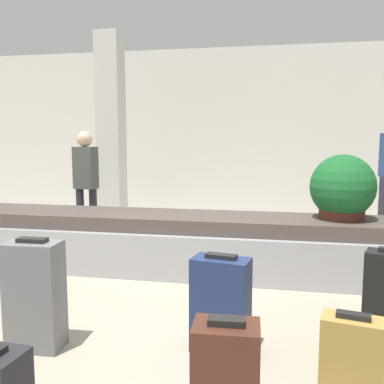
# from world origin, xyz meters

# --- Properties ---
(ground_plane) EXTENTS (18.00, 18.00, 0.00)m
(ground_plane) POSITION_xyz_m (0.00, 0.00, 0.00)
(ground_plane) COLOR #9E937F
(back_wall) EXTENTS (18.00, 0.06, 3.20)m
(back_wall) POSITION_xyz_m (0.00, 5.57, 1.60)
(back_wall) COLOR silver
(back_wall) RESTS_ON ground_plane
(carousel) EXTENTS (6.76, 0.90, 0.63)m
(carousel) POSITION_xyz_m (0.00, 1.56, 0.30)
(carousel) COLOR #9E9EA3
(carousel) RESTS_ON ground_plane
(pillar) EXTENTS (0.40, 0.40, 3.20)m
(pillar) POSITION_xyz_m (-1.87, 3.98, 1.60)
(pillar) COLOR silver
(pillar) RESTS_ON ground_plane
(suitcase_2) EXTENTS (0.42, 0.28, 0.68)m
(suitcase_2) POSITION_xyz_m (0.54, -0.17, 0.33)
(suitcase_2) COLOR navy
(suitcase_2) RESTS_ON ground_plane
(suitcase_5) EXTENTS (0.38, 0.24, 0.78)m
(suitcase_5) POSITION_xyz_m (-0.73, -0.37, 0.38)
(suitcase_5) COLOR slate
(suitcase_5) RESTS_ON ground_plane
(suitcase_6) EXTENTS (0.36, 0.25, 0.51)m
(suitcase_6) POSITION_xyz_m (1.32, -0.59, 0.24)
(suitcase_6) COLOR #A3843D
(suitcase_6) RESTS_ON ground_plane
(potted_plant_1) EXTENTS (0.66, 0.66, 0.67)m
(potted_plant_1) POSITION_xyz_m (1.56, 1.62, 0.94)
(potted_plant_1) COLOR #4C2319
(potted_plant_1) RESTS_ON carousel
(traveler_0) EXTENTS (0.35, 0.24, 1.55)m
(traveler_0) POSITION_xyz_m (-1.75, 2.68, 0.91)
(traveler_0) COLOR #282833
(traveler_0) RESTS_ON ground_plane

